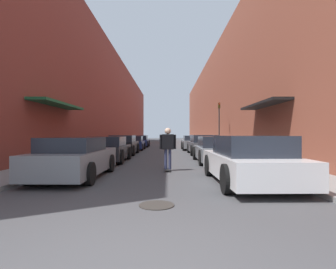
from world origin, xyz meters
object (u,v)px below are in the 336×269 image
(parked_car_left_1, at_px, (108,149))
(skateboarder, at_px, (168,145))
(traffic_light, at_px, (219,121))
(parked_car_right_2, at_px, (203,145))
(parked_car_right_1, at_px, (217,150))
(parked_car_right_0, at_px, (249,160))
(manhole_cover, at_px, (156,205))
(parked_car_left_2, at_px, (123,145))
(parked_car_left_4, at_px, (140,141))
(parked_car_right_3, at_px, (193,143))
(parked_car_left_3, at_px, (133,143))
(parked_car_left_0, at_px, (75,158))

(parked_car_left_1, xyz_separation_m, skateboarder, (3.03, -3.35, 0.38))
(skateboarder, relative_size, traffic_light, 0.43)
(parked_car_right_2, bearing_deg, skateboarder, -106.62)
(parked_car_right_1, distance_m, traffic_light, 8.90)
(skateboarder, bearing_deg, parked_car_right_0, -47.66)
(manhole_cover, bearing_deg, parked_car_left_2, 102.50)
(parked_car_left_1, height_order, parked_car_left_4, parked_car_left_1)
(parked_car_left_2, distance_m, parked_car_right_0, 12.06)
(parked_car_left_1, bearing_deg, skateboarder, -47.82)
(parked_car_left_4, bearing_deg, parked_car_left_2, -90.25)
(parked_car_right_2, distance_m, skateboarder, 8.68)
(skateboarder, height_order, traffic_light, traffic_light)
(parked_car_left_1, distance_m, parked_car_right_3, 11.39)
(parked_car_left_1, relative_size, parked_car_left_4, 1.02)
(parked_car_left_3, height_order, parked_car_right_0, parked_car_right_0)
(parked_car_right_0, xyz_separation_m, skateboarder, (-2.31, 2.54, 0.35))
(parked_car_right_2, height_order, skateboarder, skateboarder)
(parked_car_left_2, xyz_separation_m, parked_car_left_4, (0.05, 10.37, -0.03))
(parked_car_left_1, distance_m, traffic_light, 11.09)
(parked_car_right_0, bearing_deg, parked_car_right_3, 90.09)
(parked_car_left_0, relative_size, parked_car_right_1, 0.93)
(parked_car_left_2, xyz_separation_m, parked_car_right_3, (5.40, 5.19, -0.02))
(traffic_light, bearing_deg, skateboarder, -110.12)
(parked_car_left_2, relative_size, parked_car_left_4, 1.07)
(parked_car_left_1, relative_size, manhole_cover, 5.87)
(parked_car_left_1, height_order, parked_car_right_0, parked_car_right_0)
(parked_car_right_1, height_order, parked_car_right_2, parked_car_right_2)
(parked_car_left_4, relative_size, skateboarder, 2.44)
(parked_car_right_0, distance_m, manhole_cover, 3.48)
(manhole_cover, bearing_deg, parked_car_right_2, 78.40)
(parked_car_left_4, bearing_deg, traffic_light, -44.12)
(parked_car_left_0, bearing_deg, parked_car_right_0, -10.52)
(parked_car_left_0, xyz_separation_m, parked_car_left_2, (-0.11, 9.78, 0.01))
(parked_car_left_0, height_order, skateboarder, skateboarder)
(parked_car_right_1, distance_m, parked_car_right_3, 10.42)
(manhole_cover, bearing_deg, parked_car_right_0, 42.18)
(parked_car_right_1, xyz_separation_m, manhole_cover, (-2.66, -7.84, -0.62))
(parked_car_left_2, height_order, parked_car_right_3, parked_car_left_2)
(parked_car_left_0, distance_m, parked_car_left_1, 4.90)
(parked_car_left_3, distance_m, parked_car_right_1, 11.73)
(parked_car_left_1, distance_m, parked_car_left_2, 4.88)
(parked_car_left_0, height_order, parked_car_right_1, parked_car_left_0)
(parked_car_left_0, bearing_deg, traffic_light, 61.09)
(parked_car_right_0, xyz_separation_m, traffic_light, (1.91, 14.06, 1.82))
(parked_car_left_2, bearing_deg, parked_car_left_0, -89.35)
(traffic_light, bearing_deg, parked_car_right_3, 135.56)
(parked_car_left_2, relative_size, traffic_light, 1.12)
(parked_car_left_3, relative_size, parked_car_right_1, 0.87)
(parked_car_right_2, relative_size, manhole_cover, 6.44)
(parked_car_left_2, distance_m, parked_car_left_4, 10.37)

